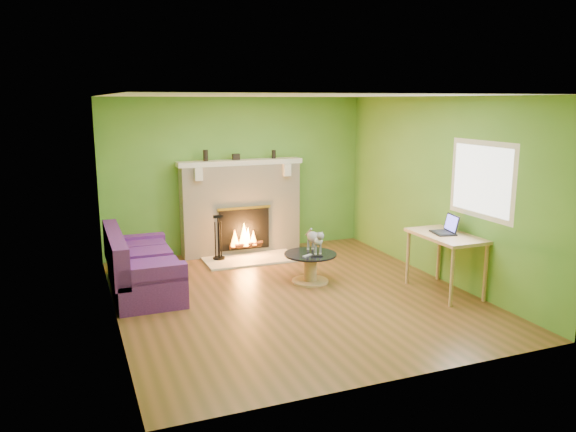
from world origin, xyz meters
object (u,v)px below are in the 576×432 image
object	(u,v)px
desk	(446,241)
cat	(314,240)
sofa	(139,268)
coffee_table	(310,266)

from	to	relation	value
desk	cat	bearing A→B (deg)	142.34
desk	cat	distance (m)	1.81
sofa	cat	world-z (taller)	sofa
desk	cat	world-z (taller)	desk
cat	desk	bearing A→B (deg)	-36.13
coffee_table	desk	distance (m)	1.90
coffee_table	desk	world-z (taller)	desk
sofa	cat	xyz separation A→B (m)	(2.38, -0.46, 0.27)
coffee_table	cat	world-z (taller)	cat
sofa	desk	xyz separation A→B (m)	(3.81, -1.56, 0.38)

